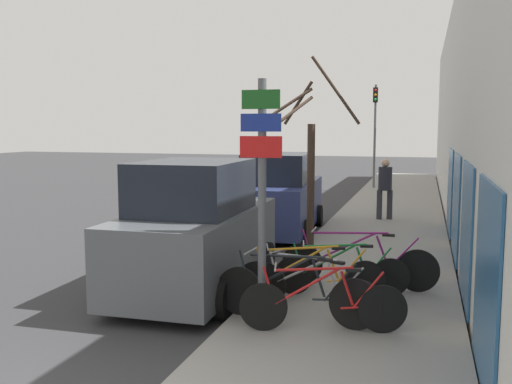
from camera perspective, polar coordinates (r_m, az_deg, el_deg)
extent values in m
plane|color=#333335|center=(15.62, 2.97, -3.90)|extent=(80.00, 80.00, 0.00)
cube|color=gray|center=(17.98, 13.17, -2.44)|extent=(3.20, 32.00, 0.15)
cube|color=silver|center=(17.76, 19.14, 7.54)|extent=(0.20, 32.00, 6.50)
cube|color=#26598C|center=(6.41, 21.99, -8.58)|extent=(0.03, 2.13, 2.13)
cube|color=#26598C|center=(9.32, 20.27, -3.86)|extent=(0.03, 2.13, 2.13)
cube|color=#26598C|center=(12.28, 19.37, -1.40)|extent=(0.03, 2.13, 2.13)
cube|color=#26598C|center=(15.24, 18.83, 0.11)|extent=(0.03, 2.13, 2.13)
cylinder|color=#595B60|center=(7.72, 0.61, -1.09)|extent=(0.11, 0.11, 3.32)
cube|color=#19591E|center=(7.59, 0.48, 9.25)|extent=(0.52, 0.02, 0.25)
cube|color=navy|center=(7.58, 0.48, 6.96)|extent=(0.56, 0.02, 0.24)
cube|color=red|center=(7.59, 0.48, 4.53)|extent=(0.58, 0.02, 0.29)
cylinder|color=black|center=(7.66, 0.75, -11.42)|extent=(0.63, 0.18, 0.64)
cylinder|color=black|center=(7.75, 12.55, -11.37)|extent=(0.63, 0.18, 0.64)
cylinder|color=red|center=(7.57, 5.23, -9.32)|extent=(0.86, 0.23, 0.53)
cylinder|color=red|center=(7.52, 5.84, -7.67)|extent=(1.00, 0.26, 0.08)
cylinder|color=red|center=(7.61, 9.09, -9.48)|extent=(0.19, 0.08, 0.46)
cylinder|color=red|center=(7.70, 10.52, -11.24)|extent=(0.54, 0.15, 0.08)
cylinder|color=red|center=(7.65, 11.14, -9.63)|extent=(0.41, 0.12, 0.51)
cylinder|color=red|center=(7.58, 1.35, -9.47)|extent=(0.19, 0.07, 0.55)
cube|color=black|center=(7.55, 9.71, -7.69)|extent=(0.21, 0.12, 0.04)
cylinder|color=#99999E|center=(7.50, 1.95, -7.47)|extent=(0.12, 0.43, 0.02)
cylinder|color=black|center=(8.26, -1.63, -9.87)|extent=(0.70, 0.10, 0.70)
cylinder|color=black|center=(7.79, 9.85, -10.99)|extent=(0.70, 0.10, 0.70)
cylinder|color=black|center=(7.96, 2.51, -8.09)|extent=(0.93, 0.12, 0.57)
cylinder|color=black|center=(7.87, 3.10, -6.42)|extent=(1.08, 0.13, 0.09)
cylinder|color=black|center=(7.81, 6.28, -8.60)|extent=(0.20, 0.05, 0.50)
cylinder|color=black|center=(7.84, 7.74, -10.64)|extent=(0.58, 0.08, 0.08)
cylinder|color=black|center=(7.75, 8.37, -8.96)|extent=(0.44, 0.07, 0.56)
cylinder|color=black|center=(8.15, -1.10, -7.92)|extent=(0.20, 0.05, 0.60)
cube|color=black|center=(7.73, 6.90, -6.76)|extent=(0.21, 0.10, 0.04)
cylinder|color=#99999E|center=(8.05, -0.55, -5.93)|extent=(0.06, 0.44, 0.02)
cylinder|color=black|center=(8.86, 1.37, -9.03)|extent=(0.58, 0.26, 0.61)
cylinder|color=black|center=(8.06, 10.59, -10.74)|extent=(0.58, 0.26, 0.61)
cylinder|color=#B7B7BC|center=(8.46, 4.63, -7.83)|extent=(0.84, 0.36, 0.50)
cylinder|color=#B7B7BC|center=(8.37, 5.10, -6.50)|extent=(0.97, 0.41, 0.08)
cylinder|color=#B7B7BC|center=(8.21, 7.66, -8.49)|extent=(0.19, 0.10, 0.44)
cylinder|color=#B7B7BC|center=(8.18, 8.85, -10.28)|extent=(0.53, 0.23, 0.07)
cylinder|color=#B7B7BC|center=(8.08, 9.37, -8.93)|extent=(0.40, 0.18, 0.49)
cylinder|color=#B7B7BC|center=(8.75, 1.80, -7.48)|extent=(0.19, 0.10, 0.53)
cube|color=black|center=(8.11, 8.17, -6.98)|extent=(0.22, 0.15, 0.04)
cylinder|color=#99999E|center=(8.65, 2.23, -5.90)|extent=(0.18, 0.42, 0.02)
cylinder|color=black|center=(8.82, 0.04, -8.98)|extent=(0.62, 0.23, 0.64)
cylinder|color=black|center=(9.02, 10.83, -8.75)|extent=(0.62, 0.23, 0.64)
cylinder|color=orange|center=(8.79, 4.16, -7.06)|extent=(0.90, 0.32, 0.53)
cylinder|color=orange|center=(8.74, 4.72, -5.62)|extent=(1.05, 0.37, 0.08)
cylinder|color=orange|center=(8.86, 7.68, -7.15)|extent=(0.20, 0.10, 0.46)
cylinder|color=orange|center=(8.96, 8.99, -8.66)|extent=(0.57, 0.21, 0.08)
cylinder|color=orange|center=(8.92, 9.54, -7.25)|extent=(0.43, 0.16, 0.52)
cylinder|color=orange|center=(8.76, 0.59, -7.25)|extent=(0.20, 0.09, 0.56)
cube|color=black|center=(8.82, 8.24, -5.58)|extent=(0.21, 0.14, 0.04)
cylinder|color=#99999E|center=(8.70, 1.15, -5.50)|extent=(0.16, 0.43, 0.02)
cylinder|color=black|center=(9.27, 3.78, -8.32)|extent=(0.61, 0.16, 0.62)
cylinder|color=black|center=(9.37, 13.29, -8.31)|extent=(0.61, 0.16, 0.62)
cylinder|color=#197233|center=(9.21, 7.39, -6.63)|extent=(0.85, 0.21, 0.51)
cylinder|color=#197233|center=(9.16, 7.89, -5.31)|extent=(0.98, 0.24, 0.08)
cylinder|color=#197233|center=(9.25, 10.50, -6.77)|extent=(0.19, 0.07, 0.44)
cylinder|color=#197233|center=(9.33, 11.65, -8.19)|extent=(0.53, 0.14, 0.07)
cylinder|color=#197233|center=(9.29, 12.15, -6.90)|extent=(0.40, 0.11, 0.50)
cylinder|color=#197233|center=(9.20, 4.27, -6.75)|extent=(0.19, 0.07, 0.53)
cube|color=black|center=(9.21, 11.00, -5.34)|extent=(0.21, 0.12, 0.04)
cylinder|color=#99999E|center=(9.15, 4.77, -5.15)|extent=(0.11, 0.44, 0.02)
cylinder|color=black|center=(9.89, 4.66, -7.12)|extent=(0.70, 0.05, 0.70)
cylinder|color=black|center=(9.72, 15.86, -7.58)|extent=(0.70, 0.05, 0.70)
cylinder|color=#8C1E72|center=(9.71, 8.84, -5.46)|extent=(1.07, 0.05, 0.58)
cylinder|color=#8C1E72|center=(9.65, 9.43, -4.06)|extent=(1.24, 0.06, 0.09)
cylinder|color=#8C1E72|center=(9.67, 12.51, -5.76)|extent=(0.22, 0.04, 0.50)
cylinder|color=#8C1E72|center=(9.72, 13.89, -7.37)|extent=(0.67, 0.04, 0.08)
cylinder|color=#8C1E72|center=(9.66, 14.49, -5.97)|extent=(0.50, 0.04, 0.56)
cylinder|color=#8C1E72|center=(9.80, 5.23, -5.45)|extent=(0.22, 0.04, 0.61)
cube|color=black|center=(9.61, 13.12, -4.23)|extent=(0.20, 0.08, 0.04)
cylinder|color=#99999E|center=(9.73, 5.80, -3.76)|extent=(0.03, 0.44, 0.02)
cube|color=#51565B|center=(9.86, -5.91, -5.40)|extent=(1.86, 4.14, 1.23)
cube|color=black|center=(9.55, -6.34, 0.54)|extent=(1.64, 2.17, 0.86)
cylinder|color=black|center=(11.44, -7.74, -6.15)|extent=(0.23, 0.66, 0.66)
cylinder|color=black|center=(10.88, 0.94, -6.75)|extent=(0.23, 0.66, 0.66)
cylinder|color=black|center=(9.23, -13.99, -9.40)|extent=(0.23, 0.66, 0.66)
cylinder|color=black|center=(8.53, -3.36, -10.54)|extent=(0.23, 0.66, 0.66)
cube|color=navy|center=(15.20, 2.38, -1.27)|extent=(2.00, 4.33, 1.20)
cube|color=black|center=(14.93, 2.28, 2.39)|extent=(1.70, 2.29, 0.77)
cylinder|color=black|center=(16.71, 0.26, -2.16)|extent=(0.26, 0.61, 0.60)
cylinder|color=black|center=(16.42, 6.23, -2.35)|extent=(0.26, 0.61, 0.60)
cylinder|color=black|center=(14.20, -2.09, -3.72)|extent=(0.26, 0.61, 0.60)
cylinder|color=black|center=(13.86, 4.93, -4.00)|extent=(0.26, 0.61, 0.60)
cylinder|color=#333338|center=(16.96, 12.23, -1.24)|extent=(0.16, 0.16, 0.85)
cylinder|color=#333338|center=(17.03, 13.22, -1.24)|extent=(0.16, 0.16, 0.85)
cylinder|color=#26262D|center=(16.91, 12.79, 1.32)|extent=(0.39, 0.39, 0.67)
sphere|color=tan|center=(16.88, 12.83, 2.85)|extent=(0.23, 0.23, 0.23)
cylinder|color=#3D2D23|center=(11.34, 5.49, -0.14)|extent=(0.15, 0.15, 2.74)
cylinder|color=#3D2D23|center=(11.36, 4.24, 8.86)|extent=(0.61, 0.13, 0.85)
cylinder|color=#3D2D23|center=(10.93, 3.90, 8.16)|extent=(0.56, 0.84, 0.56)
cylinder|color=#3D2D23|center=(11.30, 7.99, 10.04)|extent=(0.96, 0.26, 1.33)
cylinder|color=#3D2D23|center=(11.11, 2.95, 8.56)|extent=(0.98, 0.59, 0.73)
cylinder|color=#595B60|center=(25.69, 11.79, 5.46)|extent=(0.10, 0.10, 4.50)
cube|color=black|center=(25.62, 11.87, 9.48)|extent=(0.20, 0.16, 0.64)
sphere|color=red|center=(25.55, 11.86, 9.94)|extent=(0.11, 0.11, 0.11)
sphere|color=orange|center=(25.53, 11.85, 9.49)|extent=(0.11, 0.11, 0.11)
sphere|color=green|center=(25.52, 11.84, 9.04)|extent=(0.11, 0.11, 0.11)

